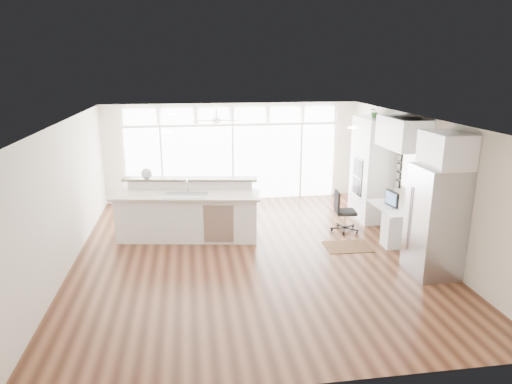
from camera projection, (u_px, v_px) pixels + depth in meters
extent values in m
cube|color=#422114|center=(253.00, 254.00, 9.27)|extent=(7.00, 8.00, 0.02)
cube|color=white|center=(252.00, 120.00, 8.54)|extent=(7.00, 8.00, 0.02)
cube|color=silver|center=(232.00, 152.00, 12.71)|extent=(7.00, 0.04, 2.70)
cube|color=silver|center=(303.00, 283.00, 5.09)|extent=(7.00, 0.04, 2.70)
cube|color=silver|center=(65.00, 197.00, 8.40)|extent=(0.04, 8.00, 2.70)
cube|color=silver|center=(420.00, 183.00, 9.40)|extent=(0.04, 8.00, 2.70)
cube|color=white|center=(233.00, 163.00, 12.73)|extent=(5.80, 0.06, 2.08)
cube|color=white|center=(232.00, 115.00, 12.37)|extent=(5.90, 0.06, 0.40)
cube|color=white|center=(413.00, 170.00, 9.63)|extent=(0.04, 0.85, 0.85)
cube|color=white|center=(216.00, 116.00, 11.19)|extent=(1.16, 1.16, 0.32)
cube|color=white|center=(251.00, 120.00, 8.73)|extent=(3.40, 3.00, 0.02)
cube|color=white|center=(371.00, 169.00, 11.09)|extent=(0.64, 1.20, 2.50)
cube|color=white|center=(393.00, 223.00, 9.89)|extent=(0.72, 1.30, 0.76)
cube|color=white|center=(403.00, 133.00, 9.37)|extent=(0.64, 1.30, 0.64)
cube|color=#A9A9AE|center=(435.00, 221.00, 8.15)|extent=(0.76, 0.90, 2.00)
cube|color=white|center=(446.00, 150.00, 7.81)|extent=(0.64, 0.90, 0.60)
cube|color=black|center=(399.00, 171.00, 10.26)|extent=(0.06, 0.22, 0.80)
cube|color=white|center=(188.00, 211.00, 9.94)|extent=(3.29, 1.67, 1.25)
cube|color=#321D10|center=(348.00, 247.00, 9.60)|extent=(0.98, 0.72, 0.01)
cube|color=black|center=(346.00, 212.00, 10.41)|extent=(0.53, 0.50, 0.94)
sphere|color=silver|center=(147.00, 174.00, 10.13)|extent=(0.30, 0.30, 0.24)
cube|color=black|center=(392.00, 199.00, 9.73)|extent=(0.14, 0.46, 0.38)
cube|color=silver|center=(384.00, 207.00, 9.75)|extent=(0.14, 0.30, 0.01)
imported|color=#295E28|center=(375.00, 113.00, 10.73)|extent=(0.29, 0.31, 0.22)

